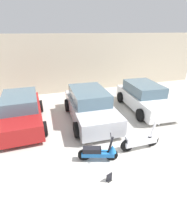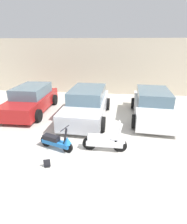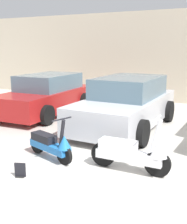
{
  "view_description": "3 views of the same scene",
  "coord_description": "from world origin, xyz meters",
  "px_view_note": "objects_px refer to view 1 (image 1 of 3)",
  "views": [
    {
      "loc": [
        -2.71,
        -3.71,
        3.98
      ],
      "look_at": [
        -0.67,
        2.35,
        0.97
      ],
      "focal_mm": 28.0,
      "sensor_mm": 36.0,
      "label": 1
    },
    {
      "loc": [
        0.79,
        -4.43,
        3.51
      ],
      "look_at": [
        0.03,
        2.38,
        0.78
      ],
      "focal_mm": 28.0,
      "sensor_mm": 36.0,
      "label": 2
    },
    {
      "loc": [
        2.09,
        -3.94,
        2.24
      ],
      "look_at": [
        -0.75,
        2.05,
        0.74
      ],
      "focal_mm": 45.0,
      "sensor_mm": 36.0,
      "label": 3
    }
  ],
  "objects_px": {
    "car_rear_left": "(21,111)",
    "scooter_front_right": "(142,139)",
    "car_rear_center": "(90,106)",
    "placard_near_left_scooter": "(109,178)",
    "car_rear_right": "(144,97)",
    "scooter_front_left": "(100,152)"
  },
  "relations": [
    {
      "from": "scooter_front_left",
      "to": "placard_near_left_scooter",
      "type": "relative_size",
      "value": 4.94
    },
    {
      "from": "car_rear_center",
      "to": "placard_near_left_scooter",
      "type": "height_order",
      "value": "car_rear_center"
    },
    {
      "from": "car_rear_center",
      "to": "car_rear_right",
      "type": "xyz_separation_m",
      "value": [
        3.2,
        0.28,
        -0.03
      ]
    },
    {
      "from": "car_rear_left",
      "to": "car_rear_center",
      "type": "bearing_deg",
      "value": 80.34
    },
    {
      "from": "car_rear_left",
      "to": "placard_near_left_scooter",
      "type": "relative_size",
      "value": 15.51
    },
    {
      "from": "car_rear_center",
      "to": "placard_near_left_scooter",
      "type": "xyz_separation_m",
      "value": [
        -0.65,
        -3.91,
        -0.58
      ]
    },
    {
      "from": "scooter_front_left",
      "to": "car_rear_center",
      "type": "distance_m",
      "value": 3.06
    },
    {
      "from": "placard_near_left_scooter",
      "to": "car_rear_left",
      "type": "bearing_deg",
      "value": 118.99
    },
    {
      "from": "scooter_front_left",
      "to": "car_rear_right",
      "type": "xyz_separation_m",
      "value": [
        3.8,
        3.25,
        0.33
      ]
    },
    {
      "from": "car_rear_center",
      "to": "placard_near_left_scooter",
      "type": "relative_size",
      "value": 16.65
    },
    {
      "from": "scooter_front_left",
      "to": "scooter_front_right",
      "type": "relative_size",
      "value": 0.83
    },
    {
      "from": "car_rear_center",
      "to": "scooter_front_right",
      "type": "bearing_deg",
      "value": 23.49
    },
    {
      "from": "scooter_front_right",
      "to": "car_rear_right",
      "type": "height_order",
      "value": "car_rear_right"
    },
    {
      "from": "scooter_front_left",
      "to": "car_rear_center",
      "type": "xyz_separation_m",
      "value": [
        0.6,
        2.97,
        0.36
      ]
    },
    {
      "from": "scooter_front_right",
      "to": "car_rear_center",
      "type": "bearing_deg",
      "value": 111.96
    },
    {
      "from": "car_rear_right",
      "to": "placard_near_left_scooter",
      "type": "bearing_deg",
      "value": -38.14
    },
    {
      "from": "car_rear_left",
      "to": "scooter_front_right",
      "type": "bearing_deg",
      "value": 50.91
    },
    {
      "from": "placard_near_left_scooter",
      "to": "car_rear_right",
      "type": "bearing_deg",
      "value": 47.39
    },
    {
      "from": "car_rear_center",
      "to": "placard_near_left_scooter",
      "type": "distance_m",
      "value": 4.0
    },
    {
      "from": "scooter_front_right",
      "to": "car_rear_right",
      "type": "xyz_separation_m",
      "value": [
        2.11,
        3.12,
        0.28
      ]
    },
    {
      "from": "scooter_front_right",
      "to": "car_rear_right",
      "type": "relative_size",
      "value": 0.37
    },
    {
      "from": "scooter_front_left",
      "to": "car_rear_left",
      "type": "bearing_deg",
      "value": 144.57
    }
  ]
}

